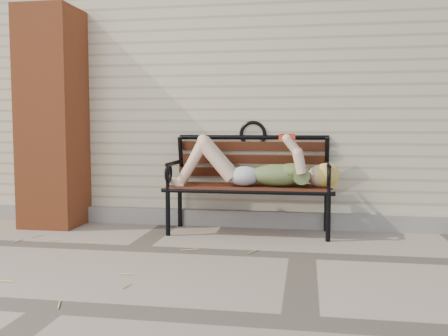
# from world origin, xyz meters

# --- Properties ---
(ground) EXTENTS (80.00, 80.00, 0.00)m
(ground) POSITION_xyz_m (0.00, 0.00, 0.00)
(ground) COLOR gray
(ground) RESTS_ON ground
(house_wall) EXTENTS (8.00, 4.00, 3.00)m
(house_wall) POSITION_xyz_m (0.00, 3.00, 1.50)
(house_wall) COLOR beige
(house_wall) RESTS_ON ground
(foundation_strip) EXTENTS (8.00, 0.10, 0.15)m
(foundation_strip) POSITION_xyz_m (0.00, 0.97, 0.07)
(foundation_strip) COLOR gray
(foundation_strip) RESTS_ON ground
(brick_pillar) EXTENTS (0.50, 0.50, 2.00)m
(brick_pillar) POSITION_xyz_m (-2.30, 0.75, 1.00)
(brick_pillar) COLOR #AA4D26
(brick_pillar) RESTS_ON ground
(garden_bench) EXTENTS (1.51, 0.60, 0.98)m
(garden_bench) POSITION_xyz_m (-0.47, 0.78, 0.55)
(garden_bench) COLOR black
(garden_bench) RESTS_ON ground
(reading_woman) EXTENTS (1.43, 0.32, 0.45)m
(reading_woman) POSITION_xyz_m (-0.45, 0.66, 0.58)
(reading_woman) COLOR #0A4046
(reading_woman) RESTS_ON ground
(straw_scatter) EXTENTS (2.93, 1.66, 0.01)m
(straw_scatter) POSITION_xyz_m (-1.64, -0.76, 0.01)
(straw_scatter) COLOR #C5BD60
(straw_scatter) RESTS_ON ground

